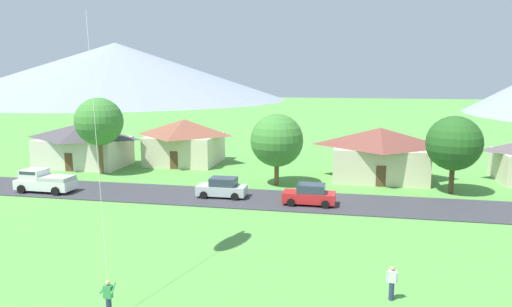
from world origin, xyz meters
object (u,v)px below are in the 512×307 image
watcher_person (392,282)px  house_left_center (379,152)px  house_right_center (84,144)px  pickup_truck_white_west_side (44,181)px  parked_car_silver_mid_east (222,188)px  parked_car_red_mid_west (310,195)px  tree_near_left (277,140)px  tree_left_of_center (99,122)px  house_leftmost (185,141)px  tree_center (454,143)px

watcher_person → house_left_center: bearing=88.2°
house_right_center → pickup_truck_white_west_side: (3.20, -11.85, -1.52)m
parked_car_silver_mid_east → pickup_truck_white_west_side: (-16.11, -1.35, 0.19)m
house_right_center → parked_car_red_mid_west: 29.21m
house_right_center → tree_near_left: 23.68m
parked_car_red_mid_west → pickup_truck_white_west_side: bearing=-178.9°
tree_left_of_center → pickup_truck_white_west_side: tree_left_of_center is taller
pickup_truck_white_west_side → house_right_center: bearing=105.1°
tree_left_of_center → parked_car_silver_mid_east: size_ratio=1.92×
parked_car_red_mid_west → parked_car_silver_mid_east: same height
tree_left_of_center → pickup_truck_white_west_side: 9.41m
tree_near_left → tree_left_of_center: bearing=176.4°
house_leftmost → house_left_center: size_ratio=0.87×
parked_car_red_mid_west → house_right_center: bearing=157.0°
house_leftmost → parked_car_red_mid_west: size_ratio=2.00×
parked_car_red_mid_west → parked_car_silver_mid_east: (-7.54, 0.90, 0.00)m
house_left_center → tree_near_left: (-9.72, -4.79, 1.61)m
parked_car_red_mid_west → parked_car_silver_mid_east: bearing=173.2°
house_left_center → house_right_center: 32.84m
parked_car_red_mid_west → pickup_truck_white_west_side: 23.65m
house_leftmost → watcher_person: 37.49m
tree_center → parked_car_red_mid_west: bearing=-152.2°
house_leftmost → watcher_person: size_ratio=5.05×
tree_center → tree_near_left: bearing=179.0°
watcher_person → house_right_center: bearing=140.0°
house_leftmost → pickup_truck_white_west_side: size_ratio=1.61×
house_right_center → tree_center: 39.18m
house_right_center → tree_center: tree_center is taller
house_right_center → watcher_person: bearing=-40.0°
tree_near_left → parked_car_silver_mid_east: tree_near_left is taller
house_right_center → tree_near_left: bearing=-11.8°
house_left_center → pickup_truck_white_west_side: house_left_center is taller
house_right_center → pickup_truck_white_west_side: bearing=-74.9°
parked_car_red_mid_west → pickup_truck_white_west_side: size_ratio=0.80×
tree_center → parked_car_red_mid_west: (-11.96, -6.29, -3.63)m
pickup_truck_white_west_side → tree_left_of_center: bearing=83.2°
house_leftmost → tree_center: 29.54m
watcher_person → parked_car_red_mid_west: bearing=108.5°
house_right_center → pickup_truck_white_west_side: house_right_center is taller
parked_car_red_mid_west → house_left_center: bearing=62.1°
house_leftmost → parked_car_silver_mid_east: size_ratio=2.01×
house_left_center → house_right_center: size_ratio=0.95×
parked_car_red_mid_west → watcher_person: 16.28m
tree_left_of_center → watcher_person: 36.54m
house_left_center → tree_left_of_center: size_ratio=1.20×
house_left_center → house_right_center: house_left_center is taller
tree_near_left → tree_left_of_center: (-18.94, 1.19, 1.28)m
tree_center → house_left_center: bearing=139.7°
tree_near_left → watcher_person: size_ratio=4.06×
tree_left_of_center → parked_car_silver_mid_east: tree_left_of_center is taller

